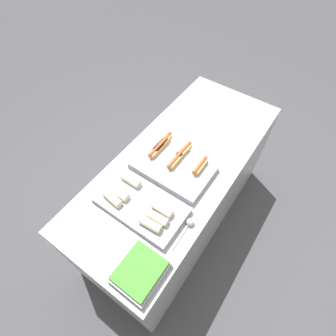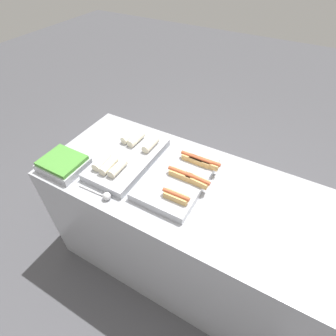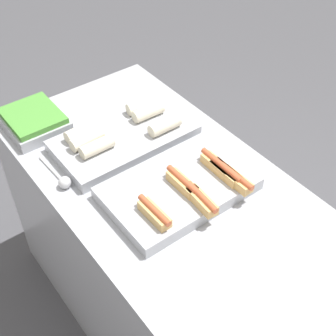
{
  "view_description": "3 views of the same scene",
  "coord_description": "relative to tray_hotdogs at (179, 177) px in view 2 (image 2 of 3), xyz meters",
  "views": [
    {
      "loc": [
        -0.97,
        -0.57,
        2.4
      ],
      "look_at": [
        -0.15,
        0.0,
        1.01
      ],
      "focal_mm": 28.0,
      "sensor_mm": 36.0,
      "label": 1
    },
    {
      "loc": [
        0.39,
        -0.96,
        2.07
      ],
      "look_at": [
        -0.15,
        0.0,
        1.01
      ],
      "focal_mm": 28.0,
      "sensor_mm": 36.0,
      "label": 2
    },
    {
      "loc": [
        0.82,
        -0.74,
        2.16
      ],
      "look_at": [
        -0.15,
        0.0,
        1.01
      ],
      "focal_mm": 50.0,
      "sensor_mm": 36.0,
      "label": 3
    }
  ],
  "objects": [
    {
      "name": "tray_wraps",
      "position": [
        -0.37,
        -0.01,
        0.0
      ],
      "size": [
        0.3,
        0.56,
        0.1
      ],
      "color": "#A8AAB2",
      "rests_on": "counter"
    },
    {
      "name": "ground_plane",
      "position": [
        0.08,
        -0.01,
        -0.96
      ],
      "size": [
        12.0,
        12.0,
        0.0
      ],
      "primitive_type": "plane",
      "color": "#4C4C51"
    },
    {
      "name": "tray_hotdogs",
      "position": [
        0.0,
        0.0,
        0.0
      ],
      "size": [
        0.38,
        0.52,
        0.1
      ],
      "color": "#A8AAB2",
      "rests_on": "counter"
    },
    {
      "name": "tray_side_front",
      "position": [
        -0.68,
        -0.25,
        0.0
      ],
      "size": [
        0.26,
        0.23,
        0.07
      ],
      "color": "#A8AAB2",
      "rests_on": "counter"
    },
    {
      "name": "serving_spoon_near",
      "position": [
        -0.3,
        -0.32,
        -0.01
      ],
      "size": [
        0.23,
        0.05,
        0.05
      ],
      "color": "silver",
      "rests_on": "counter"
    },
    {
      "name": "counter",
      "position": [
        0.08,
        -0.01,
        -0.5
      ],
      "size": [
        1.85,
        0.78,
        0.93
      ],
      "color": "#A8AAB2",
      "rests_on": "ground_plane"
    }
  ]
}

